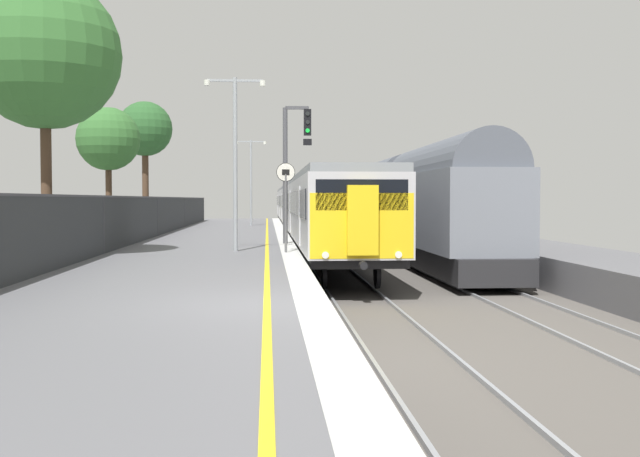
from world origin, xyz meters
TOP-DOWN VIEW (x-y plane):
  - ground at (2.64, 0.00)m, footprint 17.40×110.00m
  - commuter_train_at_platform at (2.10, 37.63)m, footprint 2.83×61.64m
  - freight_train_adjacent_track at (6.10, 35.39)m, footprint 2.60×54.13m
  - signal_gantry at (0.61, 16.66)m, footprint 1.10×0.24m
  - speed_limit_sign at (0.25, 11.82)m, footprint 0.59×0.08m
  - platform_lamp_mid at (-1.38, 12.60)m, footprint 2.00×0.20m
  - platform_lamp_far at (-1.38, 36.86)m, footprint 2.00×0.20m
  - background_tree_left at (-6.72, 10.46)m, footprint 4.41×4.41m
  - background_tree_centre at (-8.04, 35.85)m, footprint 3.41×3.41m
  - background_tree_right at (-7.96, 24.60)m, footprint 3.02×3.02m

SIDE VIEW (x-z plane):
  - ground at x=2.64m, z-range -1.21..0.00m
  - commuter_train_at_platform at x=2.10m, z-range -0.64..3.17m
  - freight_train_adjacent_track at x=6.10m, z-range -0.78..3.96m
  - speed_limit_sign at x=0.25m, z-range 0.39..3.25m
  - platform_lamp_far at x=-1.38m, z-range 0.51..6.02m
  - signal_gantry at x=0.61m, z-range 0.64..5.89m
  - platform_lamp_mid at x=-1.38m, z-range 0.51..6.17m
  - background_tree_right at x=-7.96m, z-range 1.41..7.51m
  - background_tree_left at x=-6.72m, z-range 1.77..9.93m
  - background_tree_centre at x=-8.04m, z-range 2.07..9.87m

